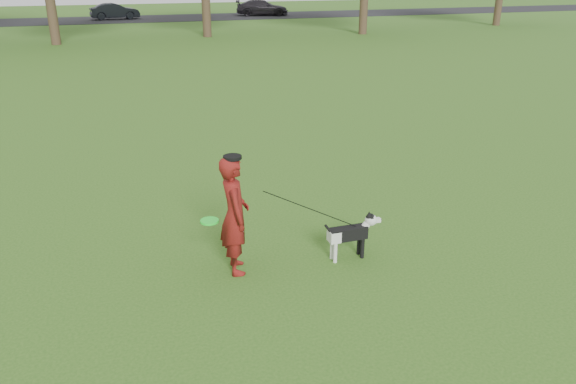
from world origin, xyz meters
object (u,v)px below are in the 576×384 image
object	(u,v)px
dog	(352,232)
car_mid	(115,11)
man	(235,215)
car_right	(262,8)

from	to	relation	value
dog	car_mid	size ratio (longest dim) A/B	0.23
car_mid	man	bearing A→B (deg)	173.30
car_mid	car_right	distance (m)	11.57
man	car_right	xyz separation A→B (m)	(11.90, 39.88, -0.14)
man	car_mid	bearing A→B (deg)	4.27
man	car_right	bearing A→B (deg)	-11.87
man	dog	bearing A→B (deg)	-91.72
man	car_mid	xyz separation A→B (m)	(0.33, 39.88, -0.17)
dog	car_right	distance (m)	41.37
man	dog	size ratio (longest dim) A/B	1.86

